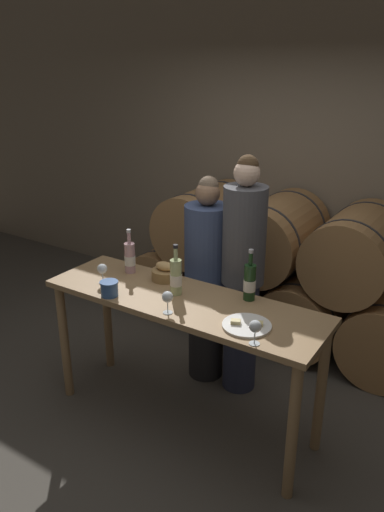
{
  "coord_description": "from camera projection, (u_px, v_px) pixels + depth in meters",
  "views": [
    {
      "loc": [
        1.61,
        -2.38,
        2.35
      ],
      "look_at": [
        0.0,
        0.12,
        1.19
      ],
      "focal_mm": 35.0,
      "sensor_mm": 36.0,
      "label": 1
    }
  ],
  "objects": [
    {
      "name": "wine_glass_left",
      "position": [
        168.0,
        298.0,
        2.96
      ],
      "size": [
        0.07,
        0.07,
        0.14
      ],
      "color": "white",
      "rests_on": "tasting_table"
    },
    {
      "name": "barrel_stack",
      "position": [
        274.0,
        273.0,
        4.46
      ],
      "size": [
        2.78,
        0.92,
        1.29
      ],
      "color": "#9E7042",
      "rests_on": "ground_plane"
    },
    {
      "name": "ground_plane",
      "position": [
        183.0,
        418.0,
        3.53
      ],
      "size": [
        10.0,
        10.0,
        0.0
      ],
      "primitive_type": "plane",
      "color": "#4C473F"
    },
    {
      "name": "person_left",
      "position": [
        207.0,
        280.0,
        3.75
      ],
      "size": [
        0.33,
        0.33,
        1.61
      ],
      "color": "#232326",
      "rests_on": "ground_plane"
    },
    {
      "name": "blue_crock",
      "position": [
        109.0,
        288.0,
        3.19
      ],
      "size": [
        0.12,
        0.12,
        0.1
      ],
      "color": "#335693",
      "rests_on": "tasting_table"
    },
    {
      "name": "tasting_table",
      "position": [
        182.0,
        317.0,
        3.23
      ],
      "size": [
        1.88,
        0.58,
        0.94
      ],
      "color": "#99754C",
      "rests_on": "ground_plane"
    },
    {
      "name": "cheese_plate",
      "position": [
        247.0,
        325.0,
        2.84
      ],
      "size": [
        0.28,
        0.28,
        0.04
      ],
      "color": "white",
      "rests_on": "tasting_table"
    },
    {
      "name": "stone_wall_back",
      "position": [
        306.0,
        150.0,
        4.54
      ],
      "size": [
        10.0,
        0.12,
        3.2
      ],
      "color": "gray",
      "rests_on": "ground_plane"
    },
    {
      "name": "person_right",
      "position": [
        243.0,
        276.0,
        3.56
      ],
      "size": [
        0.31,
        0.31,
        1.79
      ],
      "color": "#2D334C",
      "rests_on": "ground_plane"
    },
    {
      "name": "wine_bottle_rose",
      "position": [
        130.0,
        258.0,
        3.54
      ],
      "size": [
        0.08,
        0.08,
        0.32
      ],
      "color": "#BC8E93",
      "rests_on": "tasting_table"
    },
    {
      "name": "bread_basket",
      "position": [
        165.0,
        273.0,
        3.44
      ],
      "size": [
        0.18,
        0.18,
        0.13
      ],
      "color": "olive",
      "rests_on": "tasting_table"
    },
    {
      "name": "wine_glass_center",
      "position": [
        255.0,
        327.0,
        2.63
      ],
      "size": [
        0.07,
        0.07,
        0.14
      ],
      "color": "white",
      "rests_on": "tasting_table"
    },
    {
      "name": "wine_bottle_red",
      "position": [
        250.0,
        282.0,
        3.12
      ],
      "size": [
        0.08,
        0.08,
        0.34
      ],
      "color": "#193819",
      "rests_on": "tasting_table"
    },
    {
      "name": "wine_bottle_white",
      "position": [
        176.0,
        277.0,
        3.2
      ],
      "size": [
        0.08,
        0.08,
        0.34
      ],
      "color": "#ADBC7F",
      "rests_on": "tasting_table"
    },
    {
      "name": "wine_glass_far_left",
      "position": [
        102.0,
        269.0,
        3.36
      ],
      "size": [
        0.07,
        0.07,
        0.14
      ],
      "color": "white",
      "rests_on": "tasting_table"
    }
  ]
}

